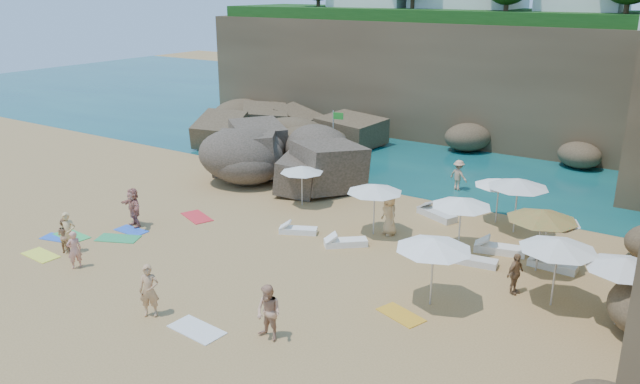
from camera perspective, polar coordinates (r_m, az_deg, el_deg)
The scene contains 41 objects.
ground at distance 26.08m, azimuth -7.35°, elevation -5.15°, with size 120.00×120.00×0.00m, color tan.
seawater at distance 51.56m, azimuth 14.90°, elevation 6.18°, with size 120.00×120.00×0.00m, color #0C4751.
cliff_back at distance 45.58m, azimuth 15.63°, elevation 9.70°, with size 44.00×8.00×8.00m, color brown.
rock_promontory at distance 44.50m, azimuth -4.79°, elevation 4.86°, with size 12.00×7.00×2.00m, color brown, non-canonical shape.
marina_masts at distance 58.31m, azimuth -0.59°, elevation 11.12°, with size 3.10×0.10×6.00m.
rock_outcrop at distance 35.00m, azimuth -3.60°, elevation 1.14°, with size 7.62×5.72×3.05m, color brown, non-canonical shape.
flag_pole at distance 36.50m, azimuth 1.36°, elevation 5.50°, with size 0.68×0.14×3.48m.
parasol_0 at distance 29.16m, azimuth 16.07°, elevation 0.88°, with size 2.23×2.23×2.11m.
parasol_1 at distance 26.72m, azimuth 5.03°, elevation 0.35°, with size 2.43×2.43×2.29m.
parasol_2 at distance 25.57m, azimuth 12.82°, elevation -0.89°, with size 2.43×2.43×2.30m.
parasol_3 at distance 28.10m, azimuth 17.68°, elevation 0.80°, with size 2.62×2.62×2.48m.
parasol_4 at distance 22.04m, azimuth 20.98°, elevation -4.48°, with size 2.58×2.58×2.44m.
parasol_5 at distance 30.32m, azimuth -1.68°, elevation 2.10°, with size 2.14×2.14×2.02m.
parasol_6 at distance 24.51m, azimuth 19.67°, elevation -1.97°, with size 2.62×2.62×2.47m.
parasol_7 at distance 24.94m, azimuth 20.16°, elevation -2.18°, with size 2.38×2.38×2.25m.
parasol_8 at distance 21.65m, azimuth 26.13°, elevation -5.89°, with size 2.46×2.46×2.32m.
parasol_9 at distance 20.96m, azimuth 10.37°, elevation -4.67°, with size 2.58×2.58×2.44m.
lounger_0 at distance 27.39m, azimuth -2.00°, elevation -3.53°, with size 1.65×0.55×0.26m, color white.
lounger_1 at distance 29.67m, azimuth 10.62°, elevation -2.03°, with size 2.05×0.68×0.32m, color silver.
lounger_2 at distance 25.64m, azimuth 20.48°, elevation -6.31°, with size 1.78×0.59×0.28m, color white.
lounger_3 at distance 25.14m, azimuth 13.94°, elevation -6.16°, with size 1.74×0.58×0.27m, color silver.
lounger_4 at distance 26.44m, azimuth 16.09°, elevation -5.05°, with size 1.99×0.66×0.31m, color white.
lounger_5 at distance 26.11m, azimuth 2.37°, elevation -4.64°, with size 1.78×0.59×0.28m, color white.
towel_0 at distance 29.15m, azimuth -22.75°, elevation -3.88°, with size 1.50×0.75×0.03m, color blue.
towel_3 at distance 28.21m, azimuth -17.97°, elevation -4.05°, with size 1.79×0.89×0.03m, color #2D9E59.
towel_4 at distance 27.63m, azimuth -24.17°, elevation -5.28°, with size 1.62×0.81×0.03m, color #F8FF43.
towel_5 at distance 20.50m, azimuth -11.20°, elevation -12.24°, with size 1.84×0.92×0.03m, color white.
towel_7 at distance 29.84m, azimuth -11.19°, elevation -2.24°, with size 1.79×0.90×0.03m, color red.
towel_8 at distance 28.91m, azimuth -16.87°, elevation -3.39°, with size 1.50×0.75×0.03m, color blue.
towel_10 at distance 21.10m, azimuth 7.40°, elevation -11.08°, with size 1.60×0.80×0.03m, color gold.
towel_11 at distance 29.16m, azimuth -21.77°, elevation -3.74°, with size 1.70×0.85×0.03m, color #35BA5B.
person_stand_0 at distance 27.11m, azimuth -22.05°, elevation -3.50°, with size 0.63×0.41×1.73m, color #E1BA76.
person_stand_1 at distance 27.30m, azimuth -22.27°, elevation -3.69°, with size 0.71×0.55×1.45m, color #A67753.
person_stand_2 at distance 33.71m, azimuth 12.55°, elevation 1.51°, with size 1.06×0.44×1.64m, color tan.
person_stand_3 at distance 23.02m, azimuth 17.41°, elevation -7.13°, with size 0.89×0.37×1.51m, color #8C6746.
person_stand_4 at distance 27.16m, azimuth 6.37°, elevation -2.02°, with size 0.91×0.50×1.86m, color tan.
person_stand_5 at distance 34.31m, azimuth -4.17°, elevation 2.09°, with size 1.40×0.40×1.50m, color #A47652.
person_stand_6 at distance 25.67m, azimuth -21.55°, elevation -4.92°, with size 0.55×0.36×1.50m, color #E69882.
person_lie_3 at distance 29.30m, azimuth -16.57°, elevation -2.60°, with size 1.64×1.77×0.47m, color #BE7463.
person_lie_4 at distance 21.53m, azimuth -15.19°, elevation -10.38°, with size 0.65×1.79×0.43m, color tan.
person_lie_5 at distance 19.56m, azimuth -4.67°, elevation -12.44°, with size 0.86×1.77×0.67m, color tan.
Camera 1 is at (15.82, -17.98, 10.33)m, focal length 35.00 mm.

